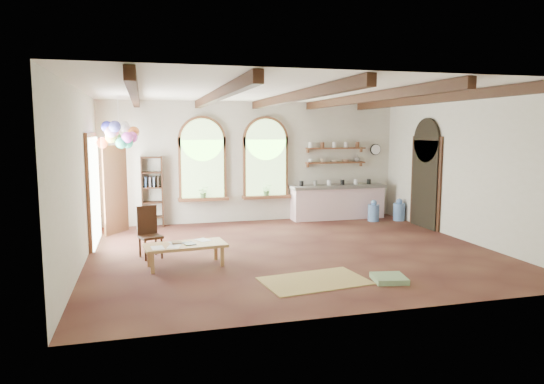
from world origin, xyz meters
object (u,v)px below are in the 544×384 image
object	(u,v)px
coffee_table	(185,247)
side_chair	(150,243)
balloon_cluster	(119,135)
kitchen_counter	(337,202)

from	to	relation	value
coffee_table	side_chair	distance (m)	0.99
coffee_table	balloon_cluster	distance (m)	3.68
coffee_table	side_chair	bearing A→B (deg)	127.89
coffee_table	balloon_cluster	size ratio (longest dim) A/B	1.30
coffee_table	balloon_cluster	world-z (taller)	balloon_cluster
kitchen_counter	side_chair	bearing A→B (deg)	-149.76
coffee_table	side_chair	xyz separation A→B (m)	(-0.61, 0.78, -0.08)
side_chair	balloon_cluster	xyz separation A→B (m)	(-0.60, 2.08, 2.05)
coffee_table	balloon_cluster	xyz separation A→B (m)	(-1.20, 2.86, 1.97)
kitchen_counter	coffee_table	size ratio (longest dim) A/B	1.78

